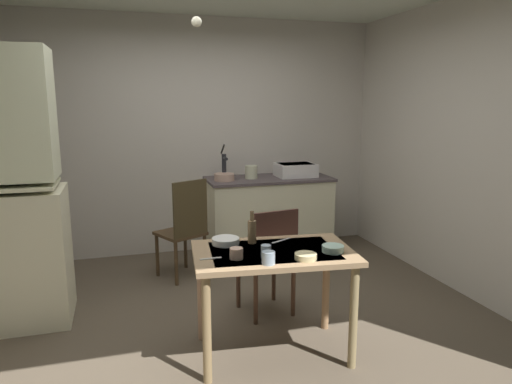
{
  "coord_description": "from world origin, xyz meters",
  "views": [
    {
      "loc": [
        -0.82,
        -3.39,
        1.74
      ],
      "look_at": [
        0.22,
        0.14,
        1.02
      ],
      "focal_mm": 32.83,
      "sensor_mm": 36.0,
      "label": 1
    }
  ],
  "objects_px": {
    "serving_bowl_wide": "(306,256)",
    "chair_by_counter": "(184,228)",
    "teacup_mint": "(268,258)",
    "hutch_cabinet": "(4,200)",
    "sink_basin": "(295,170)",
    "mixing_bowl_counter": "(224,177)",
    "dining_table": "(273,266)",
    "chair_far_side": "(269,259)",
    "hand_pump": "(224,164)",
    "glass_bottle": "(252,231)"
  },
  "relations": [
    {
      "from": "chair_far_side",
      "to": "serving_bowl_wide",
      "type": "relative_size",
      "value": 6.36
    },
    {
      "from": "hand_pump",
      "to": "serving_bowl_wide",
      "type": "bearing_deg",
      "value": -90.18
    },
    {
      "from": "chair_by_counter",
      "to": "sink_basin",
      "type": "bearing_deg",
      "value": 22.31
    },
    {
      "from": "hand_pump",
      "to": "glass_bottle",
      "type": "relative_size",
      "value": 1.68
    },
    {
      "from": "mixing_bowl_counter",
      "to": "dining_table",
      "type": "height_order",
      "value": "mixing_bowl_counter"
    },
    {
      "from": "serving_bowl_wide",
      "to": "mixing_bowl_counter",
      "type": "bearing_deg",
      "value": 90.34
    },
    {
      "from": "dining_table",
      "to": "teacup_mint",
      "type": "distance_m",
      "value": 0.31
    },
    {
      "from": "chair_by_counter",
      "to": "glass_bottle",
      "type": "bearing_deg",
      "value": -77.72
    },
    {
      "from": "serving_bowl_wide",
      "to": "chair_far_side",
      "type": "bearing_deg",
      "value": 88.95
    },
    {
      "from": "hutch_cabinet",
      "to": "dining_table",
      "type": "distance_m",
      "value": 2.12
    },
    {
      "from": "dining_table",
      "to": "teacup_mint",
      "type": "height_order",
      "value": "teacup_mint"
    },
    {
      "from": "hutch_cabinet",
      "to": "chair_far_side",
      "type": "bearing_deg",
      "value": -12.97
    },
    {
      "from": "sink_basin",
      "to": "teacup_mint",
      "type": "height_order",
      "value": "sink_basin"
    },
    {
      "from": "chair_far_side",
      "to": "glass_bottle",
      "type": "height_order",
      "value": "glass_bottle"
    },
    {
      "from": "hutch_cabinet",
      "to": "serving_bowl_wide",
      "type": "distance_m",
      "value": 2.34
    },
    {
      "from": "mixing_bowl_counter",
      "to": "chair_by_counter",
      "type": "xyz_separation_m",
      "value": [
        -0.52,
        -0.51,
        -0.4
      ]
    },
    {
      "from": "glass_bottle",
      "to": "mixing_bowl_counter",
      "type": "bearing_deg",
      "value": 83.35
    },
    {
      "from": "mixing_bowl_counter",
      "to": "glass_bottle",
      "type": "bearing_deg",
      "value": -96.65
    },
    {
      "from": "dining_table",
      "to": "chair_far_side",
      "type": "bearing_deg",
      "value": 74.63
    },
    {
      "from": "hutch_cabinet",
      "to": "chair_by_counter",
      "type": "height_order",
      "value": "hutch_cabinet"
    },
    {
      "from": "hand_pump",
      "to": "teacup_mint",
      "type": "xyz_separation_m",
      "value": [
        -0.26,
        -2.43,
        -0.26
      ]
    },
    {
      "from": "sink_basin",
      "to": "dining_table",
      "type": "xyz_separation_m",
      "value": [
        -0.98,
        -2.14,
        -0.32
      ]
    },
    {
      "from": "hand_pump",
      "to": "serving_bowl_wide",
      "type": "height_order",
      "value": "hand_pump"
    },
    {
      "from": "hutch_cabinet",
      "to": "dining_table",
      "type": "xyz_separation_m",
      "value": [
        1.82,
        -1.02,
        -0.36
      ]
    },
    {
      "from": "chair_by_counter",
      "to": "chair_far_side",
      "type": "bearing_deg",
      "value": -61.52
    },
    {
      "from": "mixing_bowl_counter",
      "to": "dining_table",
      "type": "relative_size",
      "value": 0.19
    },
    {
      "from": "serving_bowl_wide",
      "to": "hand_pump",
      "type": "bearing_deg",
      "value": 89.82
    },
    {
      "from": "sink_basin",
      "to": "mixing_bowl_counter",
      "type": "distance_m",
      "value": 0.85
    },
    {
      "from": "hutch_cabinet",
      "to": "hand_pump",
      "type": "bearing_deg",
      "value": 30.4
    },
    {
      "from": "teacup_mint",
      "to": "hutch_cabinet",
      "type": "bearing_deg",
      "value": 143.42
    },
    {
      "from": "mixing_bowl_counter",
      "to": "chair_far_side",
      "type": "xyz_separation_m",
      "value": [
        0.03,
        -1.52,
        -0.43
      ]
    },
    {
      "from": "sink_basin",
      "to": "dining_table",
      "type": "distance_m",
      "value": 2.37
    },
    {
      "from": "serving_bowl_wide",
      "to": "chair_by_counter",
      "type": "bearing_deg",
      "value": 106.45
    },
    {
      "from": "hutch_cabinet",
      "to": "chair_by_counter",
      "type": "relative_size",
      "value": 2.14
    },
    {
      "from": "hutch_cabinet",
      "to": "chair_far_side",
      "type": "relative_size",
      "value": 2.36
    },
    {
      "from": "sink_basin",
      "to": "teacup_mint",
      "type": "bearing_deg",
      "value": -114.68
    },
    {
      "from": "hand_pump",
      "to": "chair_far_side",
      "type": "height_order",
      "value": "hand_pump"
    },
    {
      "from": "serving_bowl_wide",
      "to": "glass_bottle",
      "type": "xyz_separation_m",
      "value": [
        -0.23,
        0.43,
        0.07
      ]
    },
    {
      "from": "teacup_mint",
      "to": "serving_bowl_wide",
      "type": "bearing_deg",
      "value": 4.21
    },
    {
      "from": "dining_table",
      "to": "chair_far_side",
      "type": "xyz_separation_m",
      "value": [
        0.16,
        0.57,
        -0.15
      ]
    },
    {
      "from": "chair_far_side",
      "to": "serving_bowl_wide",
      "type": "height_order",
      "value": "chair_far_side"
    },
    {
      "from": "sink_basin",
      "to": "chair_by_counter",
      "type": "relative_size",
      "value": 0.44
    },
    {
      "from": "hand_pump",
      "to": "dining_table",
      "type": "relative_size",
      "value": 0.34
    },
    {
      "from": "teacup_mint",
      "to": "glass_bottle",
      "type": "distance_m",
      "value": 0.45
    },
    {
      "from": "mixing_bowl_counter",
      "to": "chair_far_side",
      "type": "relative_size",
      "value": 0.24
    },
    {
      "from": "serving_bowl_wide",
      "to": "teacup_mint",
      "type": "height_order",
      "value": "teacup_mint"
    },
    {
      "from": "sink_basin",
      "to": "chair_far_side",
      "type": "height_order",
      "value": "sink_basin"
    },
    {
      "from": "serving_bowl_wide",
      "to": "hutch_cabinet",
      "type": "bearing_deg",
      "value": 147.54
    },
    {
      "from": "mixing_bowl_counter",
      "to": "hand_pump",
      "type": "bearing_deg",
      "value": 77.33
    },
    {
      "from": "mixing_bowl_counter",
      "to": "serving_bowl_wide",
      "type": "bearing_deg",
      "value": -89.66
    }
  ]
}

